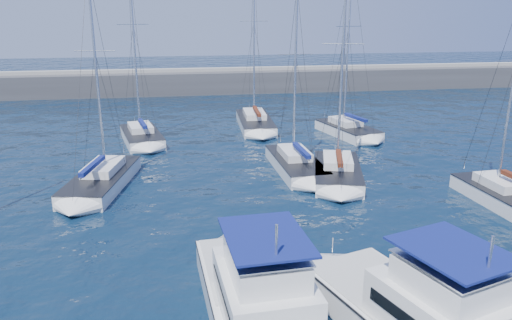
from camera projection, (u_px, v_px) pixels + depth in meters
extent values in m
plane|color=black|center=(295.00, 271.00, 23.01)|extent=(220.00, 220.00, 0.00)
cube|color=#424244|center=(210.00, 85.00, 71.80)|extent=(160.00, 6.00, 4.00)
cube|color=gray|center=(210.00, 70.00, 71.16)|extent=(160.00, 1.20, 0.50)
cube|color=white|center=(256.00, 312.00, 19.21)|extent=(4.11, 10.16, 1.60)
cube|color=#262628|center=(256.00, 295.00, 18.99)|extent=(4.18, 10.17, 0.08)
cube|color=white|center=(264.00, 292.00, 17.61)|extent=(3.27, 4.79, 1.60)
cube|color=black|center=(264.00, 290.00, 17.59)|extent=(3.28, 3.87, 0.45)
cube|color=white|center=(265.00, 263.00, 17.06)|extent=(2.59, 3.37, 0.90)
cube|color=navy|center=(266.00, 237.00, 16.77)|extent=(2.92, 3.85, 0.08)
cube|color=#262628|center=(415.00, 313.00, 17.87)|extent=(6.37, 10.00, 0.08)
cube|color=white|center=(441.00, 308.00, 16.65)|extent=(4.28, 5.05, 1.60)
cube|color=black|center=(442.00, 306.00, 16.63)|extent=(4.08, 4.25, 0.45)
cube|color=white|center=(450.00, 278.00, 16.12)|extent=(3.30, 3.63, 0.90)
cube|color=navy|center=(454.00, 250.00, 15.83)|extent=(3.72, 4.13, 0.08)
cube|color=white|center=(102.00, 183.00, 33.71)|extent=(4.69, 9.15, 1.30)
cube|color=#262628|center=(101.00, 174.00, 33.52)|extent=(4.75, 9.16, 0.06)
cube|color=white|center=(103.00, 167.00, 33.95)|extent=(2.68, 4.13, 0.55)
cylinder|color=silver|center=(96.00, 71.00, 32.37)|extent=(0.18, 0.18, 12.56)
cylinder|color=silver|center=(93.00, 168.00, 32.02)|extent=(0.99, 4.30, 0.12)
cube|color=navy|center=(92.00, 166.00, 31.88)|extent=(1.13, 3.91, 0.28)
cube|color=white|center=(296.00, 167.00, 37.10)|extent=(3.14, 8.24, 1.30)
cube|color=#262628|center=(296.00, 159.00, 36.91)|extent=(3.20, 8.24, 0.06)
cube|color=white|center=(294.00, 153.00, 37.30)|extent=(1.99, 3.62, 0.55)
cylinder|color=silver|center=(295.00, 71.00, 35.82)|extent=(0.18, 0.18, 11.70)
cylinder|color=silver|center=(301.00, 152.00, 35.51)|extent=(0.24, 4.08, 0.12)
cube|color=navy|center=(302.00, 150.00, 35.38)|extent=(0.46, 3.68, 0.28)
cube|color=white|center=(337.00, 175.00, 35.26)|extent=(5.10, 8.36, 1.30)
cube|color=#262628|center=(338.00, 167.00, 35.08)|extent=(5.16, 8.38, 0.06)
cube|color=white|center=(338.00, 160.00, 35.45)|extent=(2.86, 3.84, 0.55)
cylinder|color=silver|center=(342.00, 64.00, 33.76)|extent=(0.18, 0.18, 13.13)
cylinder|color=silver|center=(339.00, 160.00, 33.71)|extent=(1.17, 3.80, 0.12)
cube|color=#532010|center=(339.00, 158.00, 33.57)|extent=(1.29, 3.48, 0.28)
cube|color=white|center=(504.00, 199.00, 30.86)|extent=(3.41, 7.09, 1.30)
cube|color=#262628|center=(505.00, 189.00, 30.68)|extent=(3.47, 7.10, 0.06)
cube|color=white|center=(501.00, 182.00, 30.99)|extent=(2.13, 3.14, 0.55)
cube|color=white|center=(142.00, 139.00, 45.08)|extent=(4.39, 7.84, 1.30)
cube|color=#262628|center=(141.00, 132.00, 44.90)|extent=(4.45, 7.85, 0.06)
cube|color=white|center=(140.00, 127.00, 45.22)|extent=(2.55, 3.55, 0.55)
cylinder|color=silver|center=(134.00, 42.00, 43.26)|extent=(0.18, 0.18, 14.73)
cylinder|color=silver|center=(143.00, 125.00, 43.65)|extent=(0.84, 3.65, 0.12)
cube|color=navy|center=(143.00, 124.00, 43.52)|extent=(1.00, 3.33, 0.28)
cube|color=white|center=(255.00, 124.00, 50.72)|extent=(3.52, 9.65, 1.30)
cube|color=#262628|center=(255.00, 118.00, 50.54)|extent=(3.59, 9.65, 0.06)
cube|color=white|center=(254.00, 114.00, 51.01)|extent=(2.20, 4.25, 0.55)
cylinder|color=silver|center=(254.00, 37.00, 49.11)|extent=(0.18, 0.18, 14.93)
cylinder|color=silver|center=(257.00, 113.00, 48.93)|extent=(0.33, 4.76, 0.12)
cube|color=#532010|center=(257.00, 111.00, 48.79)|extent=(0.54, 4.30, 0.28)
cube|color=white|center=(348.00, 132.00, 47.50)|extent=(4.67, 7.84, 1.30)
cube|color=#262628|center=(348.00, 126.00, 47.31)|extent=(4.73, 7.86, 0.06)
cube|color=white|center=(345.00, 121.00, 47.62)|extent=(2.66, 3.58, 0.55)
cylinder|color=silver|center=(348.00, 42.00, 45.72)|extent=(0.18, 0.18, 14.31)
cylinder|color=silver|center=(355.00, 119.00, 46.09)|extent=(1.00, 3.59, 0.12)
cube|color=navy|center=(356.00, 118.00, 45.96)|extent=(1.13, 3.29, 0.28)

